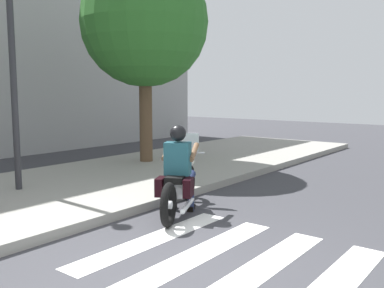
# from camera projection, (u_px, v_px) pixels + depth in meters

# --- Properties ---
(ground_plane) EXTENTS (48.00, 48.00, 0.00)m
(ground_plane) POSITION_uv_depth(u_px,v_px,m) (157.00, 275.00, 4.58)
(ground_plane) COLOR #38383D
(crosswalk_stripe_1) EXTENTS (2.80, 0.40, 0.01)m
(crosswalk_stripe_1) POSITION_uv_depth(u_px,v_px,m) (259.00, 269.00, 4.73)
(crosswalk_stripe_1) COLOR white
(crosswalk_stripe_1) RESTS_ON ground
(crosswalk_stripe_2) EXTENTS (2.80, 0.40, 0.01)m
(crosswalk_stripe_2) POSITION_uv_depth(u_px,v_px,m) (202.00, 253.00, 5.21)
(crosswalk_stripe_2) COLOR white
(crosswalk_stripe_2) RESTS_ON ground
(crosswalk_stripe_3) EXTENTS (2.80, 0.40, 0.01)m
(crosswalk_stripe_3) POSITION_uv_depth(u_px,v_px,m) (154.00, 239.00, 5.70)
(crosswalk_stripe_3) COLOR white
(crosswalk_stripe_3) RESTS_ON ground
(motorcycle) EXTENTS (2.02, 1.12, 1.25)m
(motorcycle) POSITION_uv_depth(u_px,v_px,m) (180.00, 184.00, 6.93)
(motorcycle) COLOR black
(motorcycle) RESTS_ON ground
(rider) EXTENTS (0.76, 0.71, 1.45)m
(rider) POSITION_uv_depth(u_px,v_px,m) (179.00, 163.00, 6.82)
(rider) COLOR #1E4C59
(rider) RESTS_ON ground
(street_lamp) EXTENTS (0.28, 0.28, 4.56)m
(street_lamp) POSITION_uv_depth(u_px,v_px,m) (12.00, 49.00, 7.69)
(street_lamp) COLOR #2D2D33
(street_lamp) RESTS_ON ground
(tree_near_rack) EXTENTS (3.28, 3.28, 5.38)m
(tree_near_rack) POSITION_uv_depth(u_px,v_px,m) (145.00, 23.00, 10.84)
(tree_near_rack) COLOR brown
(tree_near_rack) RESTS_ON ground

